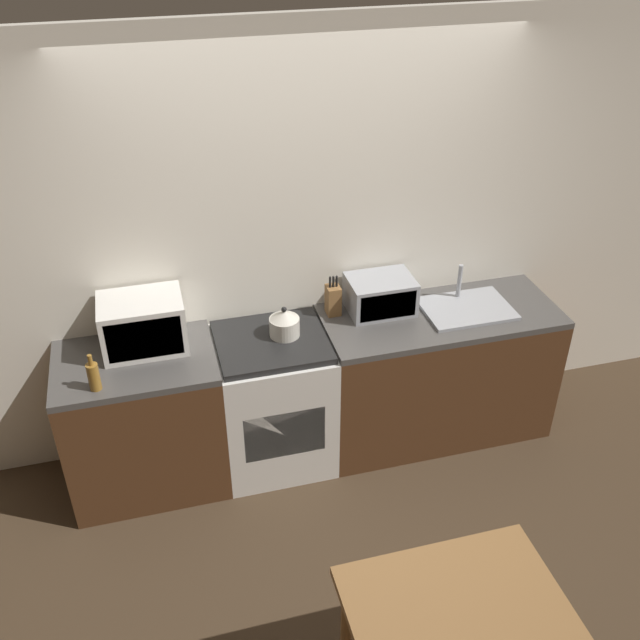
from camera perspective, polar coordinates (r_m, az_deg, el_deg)
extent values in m
plane|color=#3D2D1E|center=(4.27, 2.43, -16.26)|extent=(16.00, 16.00, 0.00)
cube|color=silver|center=(4.26, -1.33, 5.97)|extent=(10.00, 0.06, 2.60)
cube|color=#4C2D19|center=(4.37, -13.84, -8.11)|extent=(0.89, 0.62, 0.86)
cube|color=#474442|center=(4.09, -14.66, -3.34)|extent=(0.89, 0.62, 0.04)
cube|color=#4C2D19|center=(4.68, 9.17, -4.36)|extent=(1.46, 0.62, 0.86)
cube|color=#474442|center=(4.42, 9.67, 0.29)|extent=(1.46, 0.62, 0.04)
cube|color=silver|center=(4.41, -3.70, -6.59)|extent=(0.66, 0.62, 0.86)
cube|color=black|center=(4.14, -3.92, -1.77)|extent=(0.64, 0.57, 0.04)
cube|color=black|center=(4.18, -2.83, -9.11)|extent=(0.48, 0.02, 0.32)
cylinder|color=beige|center=(4.13, -2.86, -0.55)|extent=(0.18, 0.18, 0.11)
cone|color=beige|center=(4.08, -2.89, 0.42)|extent=(0.17, 0.17, 0.05)
sphere|color=black|center=(4.06, -2.90, 0.84)|extent=(0.03, 0.03, 0.03)
cube|color=silver|center=(4.10, -14.00, -0.26)|extent=(0.46, 0.34, 0.31)
cube|color=black|center=(3.96, -13.87, -1.51)|extent=(0.41, 0.01, 0.24)
cylinder|color=olive|center=(3.88, -17.65, -4.35)|extent=(0.06, 0.06, 0.16)
cylinder|color=olive|center=(3.82, -17.91, -3.07)|extent=(0.02, 0.02, 0.06)
cube|color=brown|center=(4.30, 1.06, 1.61)|extent=(0.08, 0.10, 0.19)
cylinder|color=black|center=(4.23, 0.81, 3.05)|extent=(0.01, 0.01, 0.07)
cylinder|color=black|center=(4.24, 1.07, 3.09)|extent=(0.01, 0.01, 0.07)
cylinder|color=black|center=(4.24, 1.34, 3.12)|extent=(0.01, 0.01, 0.07)
cube|color=#999BA0|center=(4.35, 4.84, 2.05)|extent=(0.39, 0.29, 0.22)
cube|color=black|center=(4.23, 5.47, 1.11)|extent=(0.35, 0.01, 0.17)
cube|color=#999BA0|center=(4.47, 11.65, 0.91)|extent=(0.54, 0.39, 0.02)
cylinder|color=#999BA0|center=(4.51, 11.09, 3.10)|extent=(0.03, 0.03, 0.22)
cube|color=brown|center=(3.06, 11.64, -22.99)|extent=(0.87, 0.79, 0.04)
cylinder|color=brown|center=(3.44, 2.10, -23.72)|extent=(0.05, 0.05, 0.71)
cylinder|color=brown|center=(3.65, 14.28, -20.49)|extent=(0.05, 0.05, 0.71)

